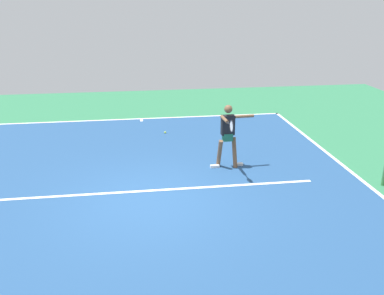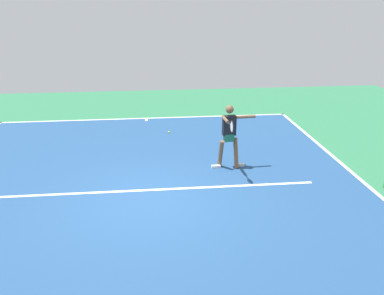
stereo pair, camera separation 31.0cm
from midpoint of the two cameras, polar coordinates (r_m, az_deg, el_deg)
ground_plane at (r=9.61m, az=-6.53°, el=-7.08°), size 23.35×23.35×0.00m
court_surface at (r=9.60m, az=-6.53°, el=-7.07°), size 10.60×13.55×0.00m
court_line_baseline_near at (r=15.90m, az=-7.40°, el=3.87°), size 10.60×0.10×0.01m
court_line_sideline_left at (r=11.01m, az=22.01°, el=-4.83°), size 0.10×13.55×0.01m
court_line_service at (r=10.05m, az=-6.63°, el=-5.79°), size 7.95×0.10×0.01m
court_line_centre_mark at (r=15.71m, az=-7.38°, el=3.67°), size 0.10×0.30×0.01m
tennis_player at (r=11.01m, az=4.10°, el=2.02°), size 1.14×1.22×1.71m
tennis_ball_by_baseline at (r=14.10m, az=-4.27°, el=2.04°), size 0.07×0.07×0.07m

